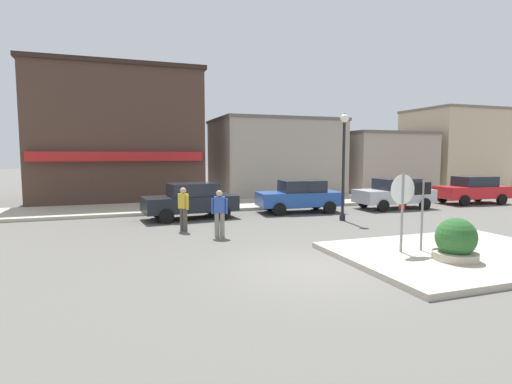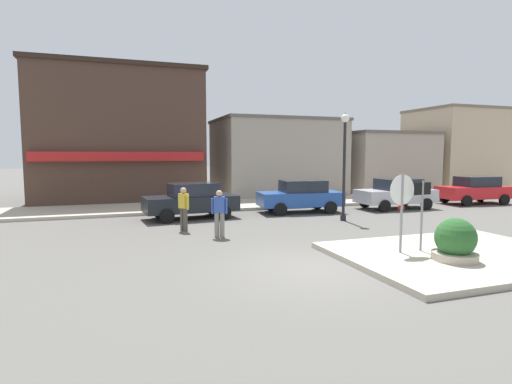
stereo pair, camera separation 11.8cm
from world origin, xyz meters
name	(u,v)px [view 1 (the left image)]	position (x,y,z in m)	size (l,w,h in m)	color
ground_plane	(319,268)	(0.00, 0.00, 0.00)	(160.00, 160.00, 0.00)	#5B5954
sidewalk_corner	(457,255)	(4.07, -0.33, 0.07)	(6.40, 4.80, 0.15)	#B7AD99
kerb_far	(210,206)	(0.00, 12.13, 0.07)	(80.00, 4.00, 0.15)	#B7AD99
stop_sign	(402,202)	(2.61, 0.20, 1.52)	(0.82, 0.09, 2.30)	gray
one_way_sign	(422,208)	(3.27, 0.17, 1.33)	(0.60, 0.07, 2.10)	gray
planter	(456,244)	(3.38, -0.92, 0.56)	(1.10, 1.10, 1.23)	#ADA38E
lamp_post	(344,151)	(4.37, 6.06, 2.96)	(0.36, 0.36, 4.54)	black
parked_car_nearest	(191,200)	(-1.65, 8.69, 0.81)	(4.16, 2.21, 1.56)	black
parked_car_second	(300,196)	(3.67, 8.83, 0.81)	(4.14, 2.15, 1.56)	#234C9E
parked_car_third	(395,193)	(8.88, 8.40, 0.81)	(4.03, 1.94, 1.56)	#B7B7BC
parked_car_fourth	(473,189)	(14.46, 8.67, 0.81)	(4.13, 2.13, 1.56)	red
pedestrian_crossing_near	(220,212)	(-1.43, 4.42, 0.87)	(0.55, 0.32, 1.61)	gray
pedestrian_crossing_far	(183,208)	(-2.40, 5.93, 0.87)	(0.37, 0.53, 1.61)	#4C473D
building_corner_shop	(118,137)	(-4.51, 18.11, 3.91)	(9.67, 8.45, 7.82)	#473328
building_storefront_left_near	(275,157)	(5.71, 17.17, 2.60)	(8.27, 6.22, 5.18)	#9E9384
building_storefront_left_mid	(371,162)	(13.81, 17.39, 2.20)	(6.53, 7.38, 4.40)	#9E9384
building_storefront_right_near	(452,149)	(20.92, 16.65, 3.19)	(6.43, 5.64, 6.37)	tan
building_storefront_right_far	(509,154)	(28.59, 17.75, 2.79)	(7.50, 5.81, 5.57)	beige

